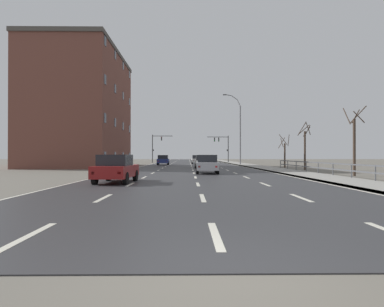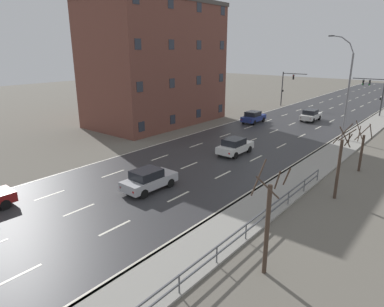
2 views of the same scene
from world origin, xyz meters
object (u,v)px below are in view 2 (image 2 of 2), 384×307
at_px(street_lamp_midground, 346,91).
at_px(brick_building, 156,64).
at_px(car_near_right, 253,117).
at_px(car_distant, 311,115).
at_px(traffic_signal_right, 375,90).
at_px(car_near_left, 149,179).
at_px(car_far_right, 235,146).
at_px(traffic_signal_left, 286,84).

relative_size(street_lamp_midground, brick_building, 0.61).
height_order(car_near_right, car_distant, same).
bearing_deg(traffic_signal_right, brick_building, -132.81).
relative_size(traffic_signal_right, brick_building, 0.31).
bearing_deg(car_distant, car_near_right, -133.10).
bearing_deg(car_distant, car_near_left, -91.11).
xyz_separation_m(car_distant, car_far_right, (0.16, -19.93, 0.00)).
relative_size(car_near_left, car_distant, 1.00).
bearing_deg(brick_building, car_far_right, -20.43).
relative_size(traffic_signal_right, traffic_signal_left, 0.96).
relative_size(car_distant, car_far_right, 1.01).
height_order(car_near_left, car_distant, same).
distance_m(traffic_signal_left, car_far_right, 31.10).
xyz_separation_m(traffic_signal_right, car_near_left, (-5.70, -40.59, -3.04)).
bearing_deg(car_distant, brick_building, -140.14).
distance_m(car_distant, car_far_right, 19.93).
relative_size(traffic_signal_left, car_near_left, 1.40).
xyz_separation_m(street_lamp_midground, car_distant, (-6.34, 7.95, -4.56)).
distance_m(traffic_signal_right, car_near_right, 19.55).
relative_size(traffic_signal_right, car_distant, 1.36).
bearing_deg(car_far_right, brick_building, 159.67).
relative_size(traffic_signal_left, car_near_right, 1.41).
distance_m(car_near_left, brick_building, 24.47).
distance_m(traffic_signal_right, car_near_left, 41.10).
bearing_deg(traffic_signal_right, street_lamp_midground, -87.95).
distance_m(traffic_signal_left, car_near_right, 16.53).
relative_size(car_near_left, car_near_right, 1.00).
bearing_deg(car_distant, car_far_right, -90.66).
height_order(street_lamp_midground, brick_building, brick_building).
height_order(traffic_signal_left, car_near_left, traffic_signal_left).
bearing_deg(car_near_left, traffic_signal_right, 83.61).
distance_m(car_near_left, car_distant, 31.05).
height_order(car_near_left, car_near_right, same).
distance_m(car_distant, brick_building, 22.32).
bearing_deg(traffic_signal_right, car_far_right, -100.66).
height_order(car_near_right, brick_building, brick_building).
bearing_deg(traffic_signal_right, car_near_left, -98.00).
xyz_separation_m(traffic_signal_right, car_distant, (-5.71, -9.54, -3.04)).
height_order(traffic_signal_right, car_near_right, traffic_signal_right).
bearing_deg(car_distant, traffic_signal_right, 57.96).
bearing_deg(traffic_signal_left, car_near_right, -80.44).
bearing_deg(brick_building, traffic_signal_left, 71.91).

